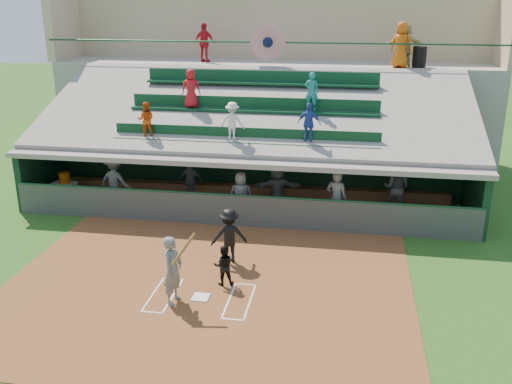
% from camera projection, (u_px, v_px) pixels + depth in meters
% --- Properties ---
extents(ground, '(100.00, 100.00, 0.00)m').
position_uv_depth(ground, '(201.00, 298.00, 14.88)').
color(ground, '#224D15').
rests_on(ground, ground).
extents(dirt_slab, '(11.00, 9.00, 0.02)m').
position_uv_depth(dirt_slab, '(206.00, 289.00, 15.34)').
color(dirt_slab, brown).
rests_on(dirt_slab, ground).
extents(home_plate, '(0.43, 0.43, 0.03)m').
position_uv_depth(home_plate, '(201.00, 297.00, 14.86)').
color(home_plate, white).
rests_on(home_plate, dirt_slab).
extents(batters_box_chalk, '(2.65, 1.85, 0.01)m').
position_uv_depth(batters_box_chalk, '(201.00, 298.00, 14.87)').
color(batters_box_chalk, white).
rests_on(batters_box_chalk, dirt_slab).
extents(dugout_floor, '(16.00, 3.50, 0.04)m').
position_uv_depth(dugout_floor, '(247.00, 208.00, 21.17)').
color(dugout_floor, gray).
rests_on(dugout_floor, ground).
extents(concourse_slab, '(20.00, 3.00, 4.60)m').
position_uv_depth(concourse_slab, '(272.00, 112.00, 26.72)').
color(concourse_slab, gray).
rests_on(concourse_slab, ground).
extents(grandstand, '(20.40, 10.40, 7.80)m').
position_uv_depth(grandstand, '(262.00, 127.00, 23.94)').
color(grandstand, '#454945').
rests_on(grandstand, ground).
extents(batter_at_plate, '(0.91, 0.79, 1.95)m').
position_uv_depth(batter_at_plate, '(173.00, 270.00, 14.37)').
color(batter_at_plate, '#5E615B').
rests_on(batter_at_plate, dirt_slab).
extents(catcher, '(0.65, 0.57, 1.13)m').
position_uv_depth(catcher, '(223.00, 265.00, 15.39)').
color(catcher, black).
rests_on(catcher, dirt_slab).
extents(home_umpire, '(1.20, 0.92, 1.65)m').
position_uv_depth(home_umpire, '(229.00, 236.00, 16.65)').
color(home_umpire, black).
rests_on(home_umpire, dirt_slab).
extents(dugout_bench, '(15.02, 1.08, 0.45)m').
position_uv_depth(dugout_bench, '(252.00, 191.00, 22.26)').
color(dugout_bench, '#925B35').
rests_on(dugout_bench, dugout_floor).
extents(white_table, '(0.89, 0.71, 0.71)m').
position_uv_depth(white_table, '(65.00, 191.00, 21.80)').
color(white_table, silver).
rests_on(white_table, dugout_floor).
extents(water_cooler, '(0.41, 0.41, 0.41)m').
position_uv_depth(water_cooler, '(64.00, 178.00, 21.58)').
color(water_cooler, '#C9580B').
rests_on(water_cooler, white_table).
extents(dugout_player_a, '(1.41, 0.99, 1.99)m').
position_uv_depth(dugout_player_a, '(115.00, 181.00, 20.90)').
color(dugout_player_a, '#5B5E59').
rests_on(dugout_player_a, dugout_floor).
extents(dugout_player_b, '(0.97, 0.44, 1.62)m').
position_uv_depth(dugout_player_b, '(191.00, 181.00, 21.52)').
color(dugout_player_b, '#555853').
rests_on(dugout_player_b, dugout_floor).
extents(dugout_player_c, '(0.90, 0.66, 1.69)m').
position_uv_depth(dugout_player_c, '(241.00, 195.00, 19.88)').
color(dugout_player_c, '#62645F').
rests_on(dugout_player_c, dugout_floor).
extents(dugout_player_d, '(1.78, 0.84, 1.85)m').
position_uv_depth(dugout_player_d, '(277.00, 188.00, 20.34)').
color(dugout_player_d, '#525550').
rests_on(dugout_player_d, dugout_floor).
extents(dugout_player_e, '(0.83, 0.67, 1.97)m').
position_uv_depth(dugout_player_e, '(336.00, 199.00, 19.14)').
color(dugout_player_e, '#575A55').
rests_on(dugout_player_e, dugout_floor).
extents(dugout_player_f, '(1.11, 0.97, 1.94)m').
position_uv_depth(dugout_player_f, '(396.00, 188.00, 20.27)').
color(dugout_player_f, '#575954').
rests_on(dugout_player_f, dugout_floor).
extents(trash_bin, '(0.58, 0.58, 0.86)m').
position_uv_depth(trash_bin, '(419.00, 57.00, 24.04)').
color(trash_bin, black).
rests_on(trash_bin, concourse_slab).
extents(concourse_staff_a, '(1.09, 0.67, 1.74)m').
position_uv_depth(concourse_staff_a, '(205.00, 42.00, 25.85)').
color(concourse_staff_a, red).
rests_on(concourse_staff_a, concourse_slab).
extents(concourse_staff_b, '(1.07, 0.89, 1.88)m').
position_uv_depth(concourse_staff_b, '(401.00, 45.00, 23.72)').
color(concourse_staff_b, '#CA570B').
rests_on(concourse_staff_b, concourse_slab).
extents(concourse_staff_c, '(1.75, 1.12, 1.81)m').
position_uv_depth(concourse_staff_c, '(405.00, 45.00, 24.08)').
color(concourse_staff_c, tan).
rests_on(concourse_staff_c, concourse_slab).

